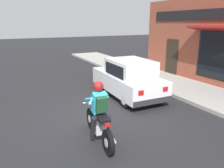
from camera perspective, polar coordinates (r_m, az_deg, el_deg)
name	(u,v)px	position (r m, az deg, el deg)	size (l,w,h in m)	color
ground_plane	(99,117)	(7.26, -3.40, -8.64)	(80.00, 80.00, 0.00)	black
sidewalk_curb	(157,78)	(12.13, 11.65, 1.47)	(2.60, 22.00, 0.14)	#9E9B93
storefront_building	(221,43)	(11.23, 26.57, 9.60)	(1.25, 10.07, 4.20)	brown
motorcycle_with_rider	(99,117)	(5.66, -3.46, -8.51)	(0.61, 2.02, 1.62)	black
car_hatchback	(128,78)	(9.06, 4.16, 1.46)	(1.79, 3.84, 1.57)	black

